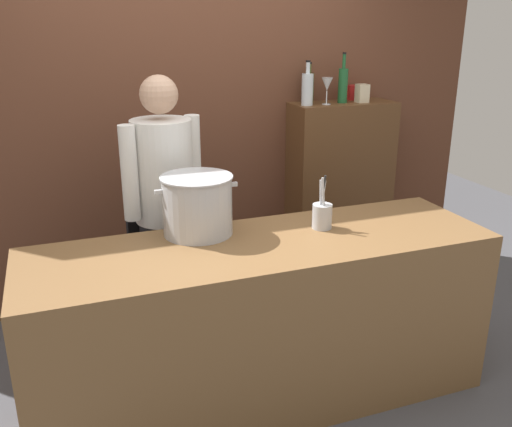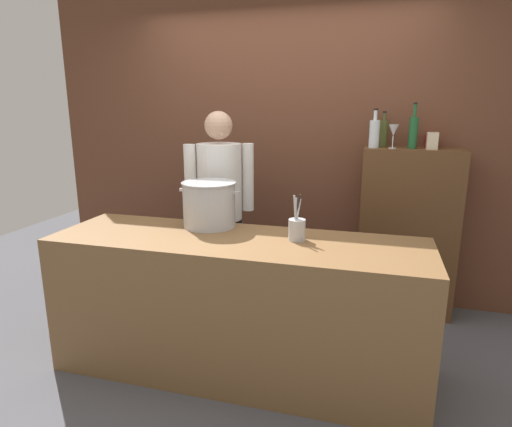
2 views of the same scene
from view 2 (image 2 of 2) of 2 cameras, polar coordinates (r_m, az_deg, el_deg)
The scene contains 13 objects.
ground_plane at distance 3.06m, azimuth -2.37°, elevation -19.63°, with size 8.00×8.00×0.00m, color #4C4C51.
brick_back_panel at distance 3.91m, azimuth 3.86°, elevation 11.08°, with size 4.40×0.10×3.00m, color brown.
prep_counter at distance 2.84m, azimuth -2.46°, elevation -12.05°, with size 2.34×0.70×0.90m, color brown.
bar_cabinet at distance 3.76m, azimuth 19.24°, elevation -2.39°, with size 0.76×0.32×1.37m, color brown.
chef at distance 3.37m, azimuth -4.76°, elevation 1.42°, with size 0.49×0.41×1.66m.
stockpot_large at distance 2.93m, azimuth -6.17°, elevation 1.21°, with size 0.42×0.37×0.30m.
utensil_crock at distance 2.64m, azimuth 5.39°, elevation -1.99°, with size 0.10×0.10×0.28m.
wine_bottle_olive at distance 3.70m, azimuth 16.41°, elevation 10.13°, with size 0.07×0.07×0.28m.
wine_bottle_green at distance 3.62m, azimuth 19.98°, elevation 10.09°, with size 0.07×0.07×0.35m.
wine_bottle_clear at distance 3.58m, azimuth 15.30°, elevation 10.17°, with size 0.08×0.08×0.30m.
wine_glass_tall at distance 3.57m, azimuth 17.64°, elevation 10.32°, with size 0.08×0.08×0.19m.
spice_tin_red at distance 3.75m, azimuth 21.94°, elevation 8.86°, with size 0.08×0.08×0.11m, color red.
spice_tin_cream at distance 3.60m, azimuth 22.17°, elevation 8.85°, with size 0.08×0.08×0.13m, color beige.
Camera 2 is at (0.80, -2.42, 1.70)m, focal length 30.41 mm.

